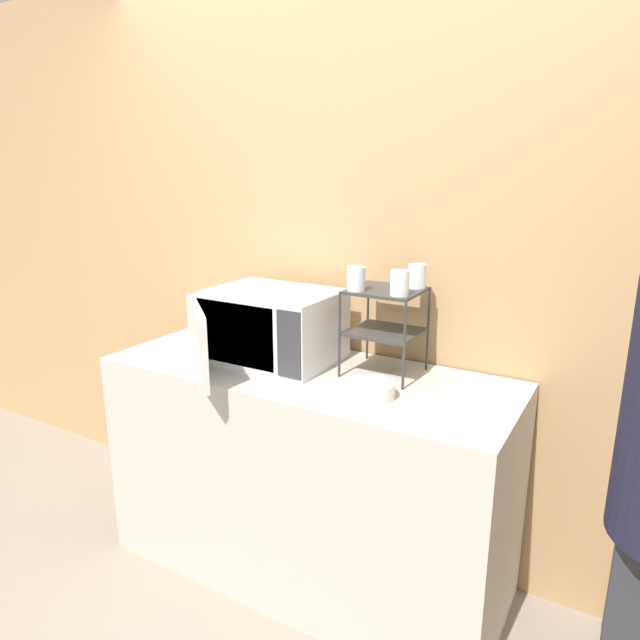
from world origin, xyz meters
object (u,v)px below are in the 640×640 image
object	(u,v)px
microwave	(270,326)
glass_back_right	(417,276)
glass_front_right	(400,283)
dish_rack	(385,313)
bowl	(371,390)
glass_front_left	(356,279)

from	to	relation	value
microwave	glass_back_right	distance (m)	0.64
glass_front_right	glass_back_right	bearing A→B (deg)	88.11
microwave	glass_front_right	size ratio (longest dim) A/B	7.38
dish_rack	glass_front_right	size ratio (longest dim) A/B	3.71
glass_front_right	dish_rack	bearing A→B (deg)	138.42
dish_rack	bowl	xyz separation A→B (m)	(0.06, -0.24, -0.22)
glass_back_right	bowl	distance (m)	0.48
microwave	glass_front_left	world-z (taller)	glass_front_left
dish_rack	glass_front_right	xyz separation A→B (m)	(0.09, -0.08, 0.14)
microwave	glass_front_right	distance (m)	0.61
dish_rack	glass_front_left	bearing A→B (deg)	-136.18
microwave	glass_front_left	xyz separation A→B (m)	(0.39, 0.02, 0.24)
bowl	microwave	bearing A→B (deg)	164.63
bowl	glass_front_left	bearing A→B (deg)	132.14
glass_front_left	bowl	size ratio (longest dim) A/B	0.54
microwave	glass_front_left	distance (m)	0.46
glass_front_left	glass_back_right	distance (m)	0.24
microwave	glass_front_right	bearing A→B (deg)	2.12
dish_rack	glass_front_right	bearing A→B (deg)	-41.58
bowl	glass_front_right	bearing A→B (deg)	81.80
glass_front_left	glass_front_right	bearing A→B (deg)	1.93
glass_front_left	bowl	distance (m)	0.42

